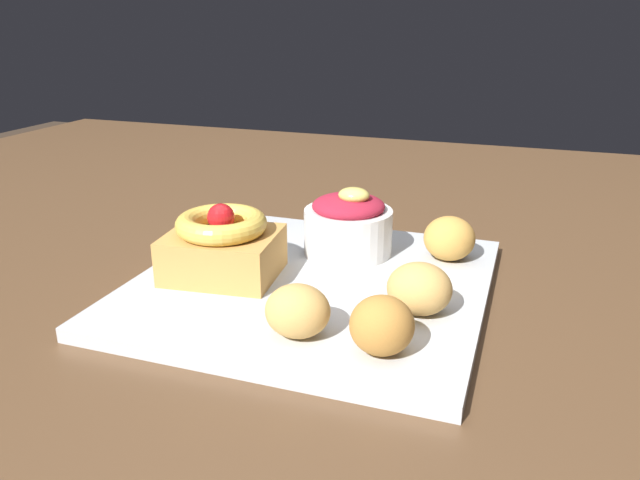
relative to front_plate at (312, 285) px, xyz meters
name	(u,v)px	position (x,y,z in m)	size (l,w,h in m)	color
dining_table	(314,299)	(-0.05, 0.14, -0.09)	(1.48, 1.09, 0.73)	brown
front_plate	(312,285)	(0.00, 0.00, 0.00)	(0.29, 0.29, 0.01)	silver
cake_slice	(223,245)	(-0.07, -0.02, 0.03)	(0.10, 0.09, 0.06)	#C68E47
berry_ramekin	(348,225)	(0.01, 0.07, 0.03)	(0.08, 0.08, 0.07)	white
fritter_front	(449,238)	(0.10, 0.08, 0.03)	(0.05, 0.05, 0.04)	gold
fritter_middle	(419,289)	(0.10, -0.03, 0.03)	(0.05, 0.05, 0.04)	tan
fritter_back	(382,325)	(0.08, -0.10, 0.03)	(0.04, 0.04, 0.04)	#BC7F38
fritter_extra	(298,311)	(0.02, -0.10, 0.02)	(0.05, 0.04, 0.04)	tan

